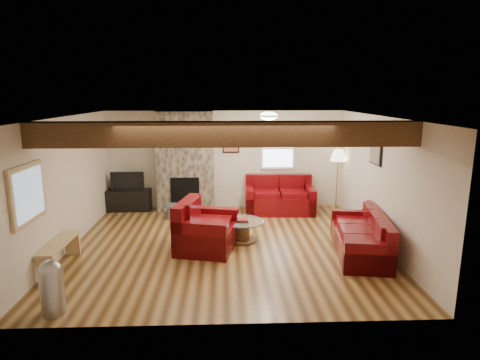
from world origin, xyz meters
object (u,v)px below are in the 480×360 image
(tv_cabinet, at_px, (129,200))
(armchair_red, at_px, (207,225))
(television, at_px, (128,181))
(floor_lamp, at_px, (338,158))
(loveseat, at_px, (280,195))
(coffee_table, at_px, (242,231))
(sofa_three, at_px, (360,234))

(tv_cabinet, bearing_deg, armchair_red, -52.14)
(armchair_red, bearing_deg, television, 50.95)
(floor_lamp, bearing_deg, television, 177.17)
(tv_cabinet, bearing_deg, floor_lamp, -2.83)
(loveseat, bearing_deg, coffee_table, -114.92)
(coffee_table, bearing_deg, sofa_three, -18.59)
(television, bearing_deg, floor_lamp, -2.83)
(tv_cabinet, xyz_separation_m, floor_lamp, (5.25, -0.26, 1.08))
(loveseat, height_order, armchair_red, armchair_red)
(loveseat, height_order, floor_lamp, floor_lamp)
(television, xyz_separation_m, floor_lamp, (5.25, -0.26, 0.57))
(sofa_three, bearing_deg, loveseat, -148.65)
(sofa_three, height_order, coffee_table, sofa_three)
(sofa_three, distance_m, armchair_red, 2.86)
(loveseat, height_order, television, television)
(coffee_table, relative_size, tv_cabinet, 0.81)
(floor_lamp, bearing_deg, loveseat, -178.40)
(armchair_red, bearing_deg, coffee_table, -47.24)
(tv_cabinet, bearing_deg, coffee_table, -39.61)
(sofa_three, relative_size, armchair_red, 1.72)
(armchair_red, xyz_separation_m, television, (-2.09, 2.69, 0.31))
(tv_cabinet, relative_size, floor_lamp, 0.68)
(loveseat, xyz_separation_m, armchair_red, (-1.71, -2.39, 0.02))
(coffee_table, bearing_deg, tv_cabinet, 140.39)
(armchair_red, relative_size, coffee_table, 1.33)
(sofa_three, height_order, floor_lamp, floor_lamp)
(floor_lamp, bearing_deg, tv_cabinet, 177.17)
(armchair_red, distance_m, television, 3.42)
(armchair_red, bearing_deg, tv_cabinet, 50.95)
(sofa_three, xyz_separation_m, tv_cabinet, (-4.93, 3.02, -0.12))
(loveseat, xyz_separation_m, tv_cabinet, (-3.80, 0.30, -0.18))
(sofa_three, relative_size, loveseat, 1.18)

